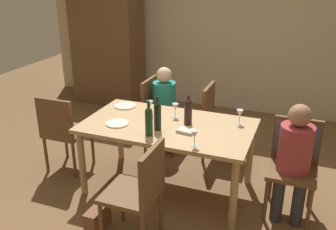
{
  "coord_description": "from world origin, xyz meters",
  "views": [
    {
      "loc": [
        1.26,
        -3.24,
        2.26
      ],
      "look_at": [
        0.0,
        0.0,
        0.85
      ],
      "focal_mm": 40.25,
      "sensor_mm": 36.0,
      "label": 1
    }
  ],
  "objects_px": {
    "wine_bottle_tall_green": "(188,111)",
    "handbag": "(98,218)",
    "armoire_cabinet": "(107,38)",
    "chair_right_end": "(295,153)",
    "wine_glass_near_right": "(240,114)",
    "wine_bottle_short_olive": "(157,115)",
    "dining_table": "(168,132)",
    "dinner_plate_host": "(117,123)",
    "person_woman_host": "(166,103)",
    "dinner_plate_guest_left": "(125,106)",
    "chair_near": "(140,188)",
    "wine_glass_near_left": "(150,105)",
    "chair_far_left": "(158,109)",
    "person_man_bearded": "(294,155)",
    "wine_glass_far": "(195,135)",
    "chair_left_end": "(63,129)",
    "wine_bottle_dark_red": "(149,120)",
    "chair_far_right": "(217,117)",
    "wine_glass_centre": "(175,107)"
  },
  "relations": [
    {
      "from": "person_man_bearded",
      "to": "chair_far_right",
      "type": "bearing_deg",
      "value": -43.42
    },
    {
      "from": "dinner_plate_guest_left",
      "to": "wine_bottle_tall_green",
      "type": "bearing_deg",
      "value": -14.96
    },
    {
      "from": "dining_table",
      "to": "dinner_plate_host",
      "type": "relative_size",
      "value": 7.39
    },
    {
      "from": "armoire_cabinet",
      "to": "chair_right_end",
      "type": "relative_size",
      "value": 2.37
    },
    {
      "from": "wine_bottle_tall_green",
      "to": "handbag",
      "type": "relative_size",
      "value": 1.11
    },
    {
      "from": "chair_far_left",
      "to": "dinner_plate_guest_left",
      "type": "xyz_separation_m",
      "value": [
        -0.17,
        -0.56,
        0.22
      ]
    },
    {
      "from": "dinner_plate_guest_left",
      "to": "dinner_plate_host",
      "type": "bearing_deg",
      "value": -71.71
    },
    {
      "from": "dining_table",
      "to": "chair_near",
      "type": "distance_m",
      "value": 0.87
    },
    {
      "from": "person_woman_host",
      "to": "wine_glass_near_left",
      "type": "bearing_deg",
      "value": 6.72
    },
    {
      "from": "person_woman_host",
      "to": "wine_bottle_tall_green",
      "type": "height_order",
      "value": "person_woman_host"
    },
    {
      "from": "chair_near",
      "to": "wine_glass_near_left",
      "type": "bearing_deg",
      "value": 19.25
    },
    {
      "from": "wine_bottle_dark_red",
      "to": "wine_glass_near_left",
      "type": "distance_m",
      "value": 0.54
    },
    {
      "from": "wine_bottle_tall_green",
      "to": "dinner_plate_host",
      "type": "distance_m",
      "value": 0.73
    },
    {
      "from": "armoire_cabinet",
      "to": "person_woman_host",
      "type": "relative_size",
      "value": 2.01
    },
    {
      "from": "chair_near",
      "to": "wine_glass_near_left",
      "type": "distance_m",
      "value": 1.16
    },
    {
      "from": "chair_near",
      "to": "wine_glass_near_left",
      "type": "xyz_separation_m",
      "value": [
        -0.37,
        1.05,
        0.32
      ]
    },
    {
      "from": "chair_far_left",
      "to": "chair_far_right",
      "type": "relative_size",
      "value": 1.0
    },
    {
      "from": "chair_left_end",
      "to": "person_man_bearded",
      "type": "relative_size",
      "value": 0.82
    },
    {
      "from": "chair_far_left",
      "to": "wine_glass_near_left",
      "type": "xyz_separation_m",
      "value": [
        0.19,
        -0.67,
        0.32
      ]
    },
    {
      "from": "chair_right_end",
      "to": "chair_near",
      "type": "xyz_separation_m",
      "value": [
        -1.15,
        -0.98,
        -0.06
      ]
    },
    {
      "from": "person_woman_host",
      "to": "wine_glass_centre",
      "type": "bearing_deg",
      "value": 28.78
    },
    {
      "from": "person_man_bearded",
      "to": "wine_glass_near_right",
      "type": "distance_m",
      "value": 0.67
    },
    {
      "from": "dinner_plate_host",
      "to": "person_woman_host",
      "type": "bearing_deg",
      "value": 83.41
    },
    {
      "from": "dinner_plate_host",
      "to": "dining_table",
      "type": "bearing_deg",
      "value": 20.83
    },
    {
      "from": "wine_glass_centre",
      "to": "chair_near",
      "type": "bearing_deg",
      "value": -85.28
    },
    {
      "from": "armoire_cabinet",
      "to": "chair_near",
      "type": "bearing_deg",
      "value": -56.57
    },
    {
      "from": "person_woman_host",
      "to": "dinner_plate_host",
      "type": "distance_m",
      "value": 1.06
    },
    {
      "from": "person_woman_host",
      "to": "person_man_bearded",
      "type": "xyz_separation_m",
      "value": [
        1.59,
        -0.89,
        0.02
      ]
    },
    {
      "from": "chair_left_end",
      "to": "armoire_cabinet",
      "type": "bearing_deg",
      "value": 107.26
    },
    {
      "from": "chair_far_left",
      "to": "chair_right_end",
      "type": "bearing_deg",
      "value": 66.63
    },
    {
      "from": "person_man_bearded",
      "to": "wine_glass_centre",
      "type": "xyz_separation_m",
      "value": [
        -1.23,
        0.24,
        0.2
      ]
    },
    {
      "from": "handbag",
      "to": "wine_glass_far",
      "type": "bearing_deg",
      "value": 33.72
    },
    {
      "from": "armoire_cabinet",
      "to": "person_man_bearded",
      "type": "bearing_deg",
      "value": -35.3
    },
    {
      "from": "armoire_cabinet",
      "to": "wine_glass_far",
      "type": "distance_m",
      "value": 3.51
    },
    {
      "from": "chair_near",
      "to": "wine_glass_near_left",
      "type": "height_order",
      "value": "chair_near"
    },
    {
      "from": "person_woman_host",
      "to": "person_man_bearded",
      "type": "distance_m",
      "value": 1.82
    },
    {
      "from": "wine_bottle_short_olive",
      "to": "handbag",
      "type": "height_order",
      "value": "wine_bottle_short_olive"
    },
    {
      "from": "chair_far_right",
      "to": "wine_glass_near_left",
      "type": "relative_size",
      "value": 6.17
    },
    {
      "from": "wine_glass_near_right",
      "to": "wine_bottle_short_olive",
      "type": "bearing_deg",
      "value": -148.71
    },
    {
      "from": "chair_far_right",
      "to": "dinner_plate_host",
      "type": "xyz_separation_m",
      "value": [
        -0.78,
        -1.04,
        0.22
      ]
    },
    {
      "from": "chair_right_end",
      "to": "wine_glass_near_right",
      "type": "xyz_separation_m",
      "value": [
        -0.57,
        0.15,
        0.26
      ]
    },
    {
      "from": "chair_far_right",
      "to": "dinner_plate_guest_left",
      "type": "bearing_deg",
      "value": -58.94
    },
    {
      "from": "dining_table",
      "to": "person_woman_host",
      "type": "bearing_deg",
      "value": 112.62
    },
    {
      "from": "wine_bottle_tall_green",
      "to": "wine_glass_near_right",
      "type": "relative_size",
      "value": 2.08
    },
    {
      "from": "chair_far_right",
      "to": "wine_bottle_dark_red",
      "type": "height_order",
      "value": "wine_bottle_dark_red"
    },
    {
      "from": "chair_far_right",
      "to": "wine_bottle_tall_green",
      "type": "distance_m",
      "value": 0.87
    },
    {
      "from": "wine_bottle_short_olive",
      "to": "wine_glass_centre",
      "type": "bearing_deg",
      "value": 82.79
    },
    {
      "from": "wine_bottle_dark_red",
      "to": "chair_right_end",
      "type": "bearing_deg",
      "value": 18.13
    },
    {
      "from": "chair_far_left",
      "to": "chair_left_end",
      "type": "distance_m",
      "value": 1.22
    },
    {
      "from": "dining_table",
      "to": "dinner_plate_guest_left",
      "type": "relative_size",
      "value": 6.91
    }
  ]
}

